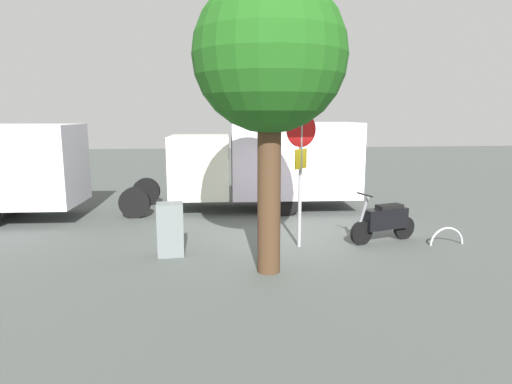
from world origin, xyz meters
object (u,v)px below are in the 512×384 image
object	(u,v)px
bike_rack_hoop	(446,245)
street_tree	(270,59)
motorcycle	(385,220)
utility_cabinet	(170,229)
stop_sign	(301,159)
box_truck_near	(263,161)

from	to	relation	value
bike_rack_hoop	street_tree	bearing A→B (deg)	16.66
motorcycle	utility_cabinet	bearing A→B (deg)	-11.03
bike_rack_hoop	motorcycle	bearing A→B (deg)	-17.14
stop_sign	street_tree	size ratio (longest dim) A/B	0.56
motorcycle	bike_rack_hoop	distance (m)	1.50
street_tree	stop_sign	bearing A→B (deg)	-121.01
box_truck_near	bike_rack_hoop	world-z (taller)	box_truck_near
bike_rack_hoop	box_truck_near	bearing A→B (deg)	-49.30
stop_sign	motorcycle	bearing A→B (deg)	-174.63
street_tree	utility_cabinet	xyz separation A→B (m)	(1.96, -1.22, -3.39)
street_tree	bike_rack_hoop	world-z (taller)	street_tree
motorcycle	bike_rack_hoop	bearing A→B (deg)	146.05
motorcycle	stop_sign	xyz separation A→B (m)	(2.10, 0.20, 1.51)
street_tree	utility_cabinet	bearing A→B (deg)	-31.90
box_truck_near	motorcycle	size ratio (longest dim) A/B	4.16
street_tree	motorcycle	bearing A→B (deg)	-150.30
stop_sign	bike_rack_hoop	bearing A→B (deg)	176.39
box_truck_near	street_tree	world-z (taller)	street_tree
stop_sign	bike_rack_hoop	size ratio (longest dim) A/B	3.58
box_truck_near	bike_rack_hoop	bearing A→B (deg)	132.97
stop_sign	street_tree	world-z (taller)	street_tree
utility_cabinet	bike_rack_hoop	xyz separation A→B (m)	(-6.32, -0.09, -0.57)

